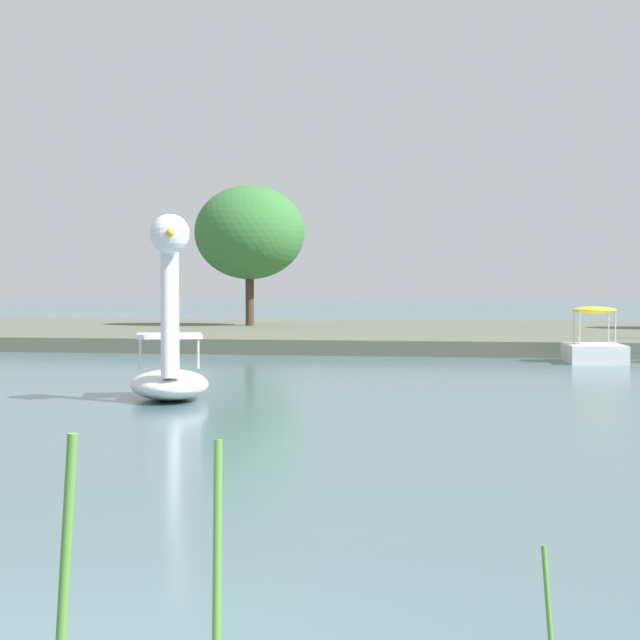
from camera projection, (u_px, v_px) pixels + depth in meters
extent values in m
cube|color=#5B6051|center=(471.00, 334.00, 42.44)|extent=(111.27, 23.33, 0.45)
ellipsoid|color=white|center=(170.00, 384.00, 18.93)|extent=(2.14, 2.85, 0.51)
cylinder|color=white|center=(170.00, 307.00, 18.09)|extent=(0.55, 0.83, 2.43)
sphere|color=white|center=(170.00, 234.00, 17.83)|extent=(0.84, 0.84, 0.66)
cone|color=yellow|center=(170.00, 233.00, 17.57)|extent=(0.51, 0.59, 0.36)
cube|color=white|center=(169.00, 336.00, 19.11)|extent=(1.41, 1.34, 0.08)
cylinder|color=silver|center=(140.00, 353.00, 19.04)|extent=(0.04, 0.04, 0.58)
cylinder|color=silver|center=(198.00, 352.00, 19.19)|extent=(0.04, 0.04, 0.58)
cube|color=white|center=(594.00, 353.00, 28.70)|extent=(1.67, 2.47, 0.49)
ellipsoid|color=yellow|center=(594.00, 310.00, 28.67)|extent=(1.27, 1.41, 0.20)
cylinder|color=#B7B7BF|center=(574.00, 326.00, 29.24)|extent=(0.04, 0.04, 0.90)
cylinder|color=#B7B7BF|center=(609.00, 327.00, 29.15)|extent=(0.04, 0.04, 0.90)
cylinder|color=#B7B7BF|center=(579.00, 328.00, 28.21)|extent=(0.04, 0.04, 0.90)
cylinder|color=#B7B7BF|center=(615.00, 328.00, 28.12)|extent=(0.04, 0.04, 0.90)
cylinder|color=#423323|center=(250.00, 283.00, 45.31)|extent=(0.35, 0.35, 3.52)
ellipsoid|color=#387538|center=(250.00, 232.00, 45.25)|extent=(5.19, 5.03, 3.92)
cylinder|color=#568E38|center=(217.00, 617.00, 4.05)|extent=(0.06, 0.16, 1.32)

